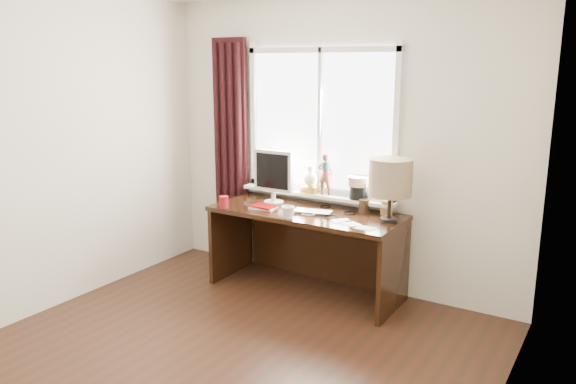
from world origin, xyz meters
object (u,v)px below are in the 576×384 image
Objects in this scene: mug at (288,212)px; red_cup at (224,202)px; laptop at (313,212)px; monitor at (273,173)px; desk at (311,235)px; table_lamp at (391,178)px.

mug is 1.05× the size of red_cup.
red_cup is (-0.67, -0.01, -0.00)m from mug.
mug reaches higher than laptop.
monitor reaches higher than red_cup.
laptop is 0.68× the size of monitor.
desk is at bearing 113.30° from laptop.
red_cup reaches higher than desk.
red_cup is 0.53m from monitor.
monitor is at bearing -179.49° from desk.
mug is at bearing 0.70° from red_cup.
red_cup reaches higher than laptop.
desk is 0.96m from table_lamp.
table_lamp reaches higher than red_cup.
laptop is at bearing 68.43° from mug.
laptop is 2.98× the size of mug.
laptop is at bearing 18.59° from red_cup.
mug reaches higher than red_cup.
laptop is at bearing -55.99° from desk.
mug is at bearing -154.81° from table_lamp.
red_cup is 0.20× the size of table_lamp.
laptop is 0.58m from monitor.
desk is at bearing 0.51° from monitor.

